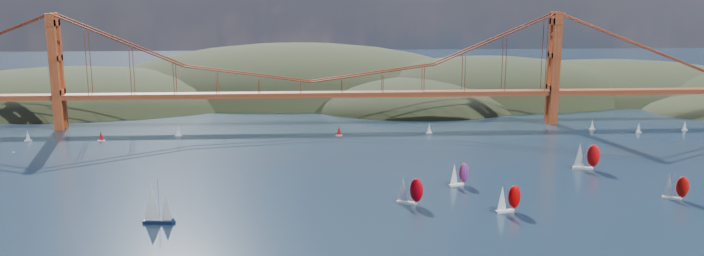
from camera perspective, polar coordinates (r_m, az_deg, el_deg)
name	(u,v)px	position (r m, az deg, el deg)	size (l,w,h in m)	color
headlands	(381,114)	(438.77, 2.44, 1.18)	(725.00, 225.00, 96.00)	black
bridge	(307,60)	(332.66, -3.77, 5.62)	(552.00, 12.00, 55.00)	brown
sloop_navy	(156,204)	(205.12, -15.96, -6.08)	(8.85, 5.31, 13.42)	black
racer_0	(409,190)	(215.82, 4.79, -5.15)	(8.69, 6.22, 9.76)	silver
racer_1	(508,198)	(213.00, 12.83, -5.69)	(8.30, 4.81, 9.31)	white
racer_2	(675,187)	(243.10, 25.28, -4.43)	(7.89, 5.61, 8.85)	silver
racer_3	(586,156)	(270.11, 18.89, -2.20)	(9.78, 5.44, 10.96)	white
racer_rwb	(459,174)	(237.91, 8.87, -3.78)	(7.86, 5.21, 8.79)	silver
distant_boat_1	(28,136)	(335.26, -25.35, -0.59)	(3.00, 2.00, 4.70)	silver
distant_boat_2	(101,136)	(322.40, -20.14, -0.62)	(3.00, 2.00, 4.70)	silver
distant_boat_3	(178,131)	(323.34, -14.23, -0.23)	(3.00, 2.00, 4.70)	silver
distant_boat_4	(592,125)	(347.36, 19.34, 0.27)	(3.00, 2.00, 4.70)	silver
distant_boat_5	(639,128)	(347.42, 22.72, 0.02)	(3.00, 2.00, 4.70)	silver
distant_boat_6	(685,125)	(362.26, 25.92, 0.19)	(3.00, 2.00, 4.70)	silver
distant_boat_8	(429,128)	(321.29, 6.44, -0.02)	(3.00, 2.00, 4.70)	silver
distant_boat_9	(339,131)	(313.78, -1.09, -0.23)	(3.00, 2.00, 4.70)	silver
gull	(14,152)	(200.71, -26.31, -1.82)	(0.90, 0.25, 0.17)	white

